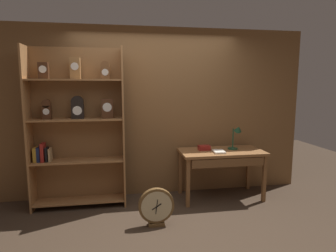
{
  "coord_description": "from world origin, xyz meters",
  "views": [
    {
      "loc": [
        -0.53,
        -3.01,
        1.71
      ],
      "look_at": [
        0.07,
        0.56,
        1.2
      ],
      "focal_mm": 29.99,
      "sensor_mm": 36.0,
      "label": 1
    }
  ],
  "objects_px": {
    "desk_lamp": "(236,135)",
    "toolbox_small": "(204,148)",
    "bookshelf": "(77,127)",
    "round_clock_large": "(156,207)",
    "workbench": "(222,157)",
    "open_repair_manual": "(219,152)"
  },
  "relations": [
    {
      "from": "bookshelf",
      "to": "desk_lamp",
      "type": "xyz_separation_m",
      "value": [
        2.35,
        -0.02,
        -0.19
      ]
    },
    {
      "from": "toolbox_small",
      "to": "round_clock_large",
      "type": "bearing_deg",
      "value": -136.34
    },
    {
      "from": "bookshelf",
      "to": "round_clock_large",
      "type": "relative_size",
      "value": 4.67
    },
    {
      "from": "toolbox_small",
      "to": "open_repair_manual",
      "type": "relative_size",
      "value": 0.81
    },
    {
      "from": "open_repair_manual",
      "to": "bookshelf",
      "type": "bearing_deg",
      "value": 179.75
    },
    {
      "from": "bookshelf",
      "to": "desk_lamp",
      "type": "bearing_deg",
      "value": -0.43
    },
    {
      "from": "desk_lamp",
      "to": "open_repair_manual",
      "type": "bearing_deg",
      "value": -155.83
    },
    {
      "from": "workbench",
      "to": "desk_lamp",
      "type": "height_order",
      "value": "desk_lamp"
    },
    {
      "from": "bookshelf",
      "to": "desk_lamp",
      "type": "distance_m",
      "value": 2.36
    },
    {
      "from": "bookshelf",
      "to": "open_repair_manual",
      "type": "relative_size",
      "value": 10.19
    },
    {
      "from": "round_clock_large",
      "to": "open_repair_manual",
      "type": "bearing_deg",
      "value": 31.47
    },
    {
      "from": "bookshelf",
      "to": "workbench",
      "type": "height_order",
      "value": "bookshelf"
    },
    {
      "from": "toolbox_small",
      "to": "round_clock_large",
      "type": "relative_size",
      "value": 0.37
    },
    {
      "from": "workbench",
      "to": "open_repair_manual",
      "type": "height_order",
      "value": "open_repair_manual"
    },
    {
      "from": "workbench",
      "to": "toolbox_small",
      "type": "height_order",
      "value": "toolbox_small"
    },
    {
      "from": "desk_lamp",
      "to": "toolbox_small",
      "type": "xyz_separation_m",
      "value": [
        -0.5,
        0.04,
        -0.18
      ]
    },
    {
      "from": "workbench",
      "to": "round_clock_large",
      "type": "distance_m",
      "value": 1.36
    },
    {
      "from": "bookshelf",
      "to": "workbench",
      "type": "xyz_separation_m",
      "value": [
        2.11,
        -0.08,
        -0.49
      ]
    },
    {
      "from": "workbench",
      "to": "desk_lamp",
      "type": "relative_size",
      "value": 3.24
    },
    {
      "from": "toolbox_small",
      "to": "open_repair_manual",
      "type": "bearing_deg",
      "value": -46.69
    },
    {
      "from": "workbench",
      "to": "open_repair_manual",
      "type": "relative_size",
      "value": 5.73
    },
    {
      "from": "desk_lamp",
      "to": "open_repair_manual",
      "type": "relative_size",
      "value": 1.77
    }
  ]
}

